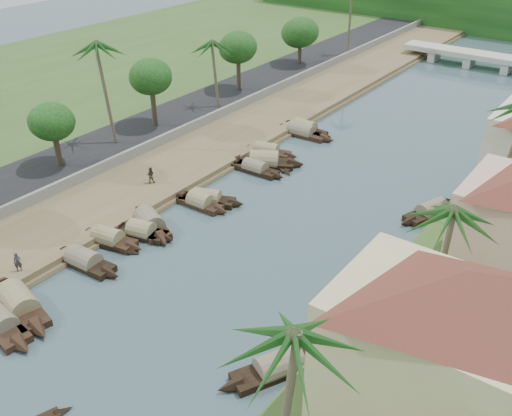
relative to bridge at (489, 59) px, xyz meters
The scene contains 34 objects.
ground 72.02m from the bridge, 90.00° to the right, with size 220.00×220.00×0.00m, color #3B5158.
left_bank 54.42m from the bridge, 107.10° to the right, with size 10.00×180.00×0.80m, color brown.
road 57.49m from the bridge, 115.23° to the right, with size 8.00×180.00×1.40m, color black.
retaining_wall 55.79m from the bridge, 111.23° to the right, with size 0.40×180.00×1.10m, color slate.
far_left_fill 72.84m from the bridge, 134.44° to the right, with size 45.00×220.00×1.35m, color #334D1E.
bridge is the anchor object (origin of this frame).
building_near 76.54m from the bridge, 75.61° to the right, with size 14.85×14.85×10.20m.
sampan_2 81.46m from the bridge, 96.46° to the right, with size 9.66×3.99×2.46m.
sampan_3 75.30m from the bridge, 97.32° to the right, with size 7.90×2.12×2.12m.
sampan_4 72.14m from the bridge, 98.38° to the right, with size 7.29×2.77×2.05m.
sampan_5 69.49m from the bridge, 97.46° to the right, with size 6.67×3.12×2.09m.
sampan_6 68.16m from the bridge, 98.02° to the right, with size 8.13×4.95×2.39m.
sampan_7 61.65m from the bridge, 97.67° to the right, with size 7.55×4.25×2.03m.
sampan_8 62.52m from the bridge, 97.62° to the right, with size 6.56×1.90×2.05m.
sampan_9 53.67m from the bridge, 99.02° to the right, with size 7.36×1.71×1.90m.
sampan_10 49.73m from the bridge, 101.48° to the right, with size 7.54×3.37×2.06m.
sampan_11 51.83m from the bridge, 99.52° to the right, with size 8.75×6.06×2.52m.
sampan_12 42.82m from the bridge, 103.23° to the right, with size 9.18×2.06×2.17m.
sampan_13 41.81m from the bridge, 103.91° to the right, with size 8.35×2.33×2.25m.
sampan_14 75.58m from the bridge, 82.80° to the right, with size 5.40×8.43×2.11m.
sampan_15 63.08m from the bridge, 80.95° to the right, with size 3.97×7.38×2.00m.
sampan_16 51.64m from the bridge, 78.81° to the right, with size 4.26×8.28×2.04m.
canoe_1 72.34m from the bridge, 97.56° to the right, with size 5.11×2.04×0.82m.
canoe_2 50.67m from the bridge, 98.50° to the right, with size 5.76×3.96×0.90m.
palm_0 85.62m from the bridge, 79.83° to the right, with size 3.20×3.20×13.20m.
palm_1 69.62m from the bridge, 76.61° to the right, with size 3.20×3.20×10.78m.
palm_5 63.99m from the bridge, 112.33° to the right, with size 3.20×3.20×12.38m.
palm_6 48.57m from the bridge, 117.30° to the right, with size 3.20×3.20×9.70m.
tree_2 70.11m from the bridge, 110.06° to the right, with size 4.47×4.47×6.55m.
tree_3 57.49m from the bridge, 114.79° to the right, with size 4.87×4.87×7.86m.
tree_4 43.19m from the bridge, 124.07° to the right, with size 5.01×5.01×7.89m.
tree_5 31.32m from the bridge, 140.74° to the right, with size 5.49×5.49×7.12m.
person_near 79.67m from the bridge, 98.71° to the right, with size 0.59×0.39×1.61m, color #2D2B34.
person_far 63.90m from the bridge, 103.07° to the right, with size 0.80×0.63×1.65m, color #333123.
Camera 1 is at (23.56, -24.81, 26.91)m, focal length 40.00 mm.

